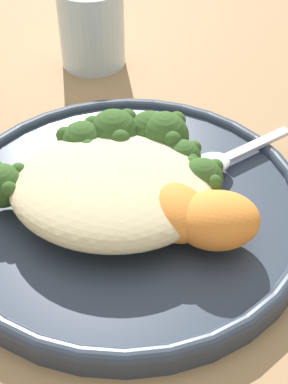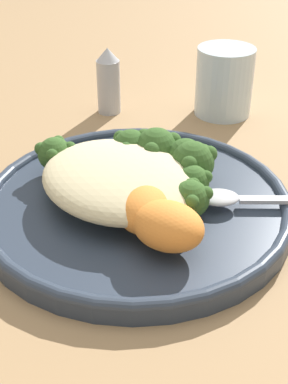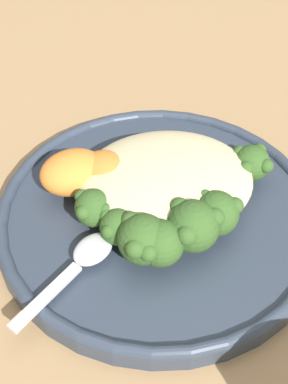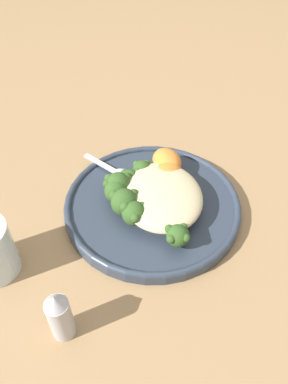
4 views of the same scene
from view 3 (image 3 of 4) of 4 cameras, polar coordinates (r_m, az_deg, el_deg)
ground_plane at (r=0.50m, az=0.32°, el=-2.21°), size 4.00×4.00×0.00m
plate at (r=0.48m, az=1.55°, el=-2.33°), size 0.29×0.29×0.02m
quinoa_mound at (r=0.47m, az=2.40°, el=1.32°), size 0.15×0.13×0.04m
broccoli_stalk_0 at (r=0.46m, az=-4.17°, el=-1.29°), size 0.08×0.06×0.03m
broccoli_stalk_1 at (r=0.45m, az=-2.11°, el=-2.97°), size 0.07×0.09×0.03m
broccoli_stalk_2 at (r=0.43m, az=0.08°, el=-3.82°), size 0.05×0.12×0.04m
broccoli_stalk_3 at (r=0.43m, az=1.10°, el=-4.50°), size 0.04×0.11×0.04m
broccoli_stalk_4 at (r=0.44m, az=4.34°, el=-2.84°), size 0.07×0.12×0.04m
broccoli_stalk_5 at (r=0.45m, az=6.24°, el=-1.73°), size 0.09×0.09×0.04m
broccoli_stalk_6 at (r=0.48m, az=6.25°, el=0.93°), size 0.10×0.04×0.03m
broccoli_stalk_7 at (r=0.50m, az=9.73°, el=2.60°), size 0.12×0.03×0.03m
sweet_potato_chunk_0 at (r=0.48m, az=-3.73°, el=1.93°), size 0.08×0.08×0.03m
sweet_potato_chunk_1 at (r=0.48m, az=-7.57°, el=2.11°), size 0.07×0.06×0.04m
spoon at (r=0.43m, az=-6.48°, el=-7.09°), size 0.09×0.09×0.01m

